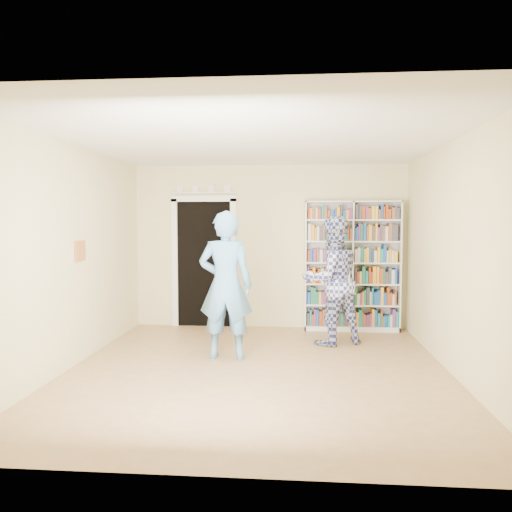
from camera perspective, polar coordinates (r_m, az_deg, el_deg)
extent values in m
plane|color=#936F47|center=(6.06, 0.17, -12.94)|extent=(5.00, 5.00, 0.00)
plane|color=white|center=(5.88, 0.17, 13.13)|extent=(5.00, 5.00, 0.00)
plane|color=beige|center=(8.31, 1.54, 1.07)|extent=(4.50, 0.00, 4.50)
plane|color=beige|center=(6.40, -20.33, 0.02)|extent=(0.00, 5.00, 5.00)
plane|color=beige|center=(6.07, 21.85, -0.21)|extent=(0.00, 5.00, 5.00)
cube|color=white|center=(8.21, 10.93, -1.14)|extent=(1.52, 0.29, 2.10)
cube|color=white|center=(8.21, 10.93, -1.14)|extent=(0.02, 0.29, 2.10)
cube|color=black|center=(8.45, -5.94, -0.94)|extent=(0.90, 0.03, 2.10)
cube|color=white|center=(8.54, -9.26, -0.92)|extent=(0.10, 0.06, 2.20)
cube|color=white|center=(8.35, -2.59, -0.98)|extent=(0.10, 0.06, 2.20)
cube|color=white|center=(8.41, -6.02, 6.54)|extent=(1.10, 0.06, 0.10)
cube|color=white|center=(8.41, -6.03, 7.22)|extent=(1.10, 0.08, 0.02)
cube|color=brown|center=(6.57, -19.45, 0.57)|extent=(0.03, 0.25, 0.25)
imported|color=#609DD6|center=(6.41, -3.48, -3.34)|extent=(0.70, 0.47, 1.90)
imported|color=navy|center=(7.24, 8.66, -2.78)|extent=(1.11, 1.01, 1.84)
cube|color=white|center=(7.08, 9.95, -2.99)|extent=(0.18, 0.08, 0.27)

